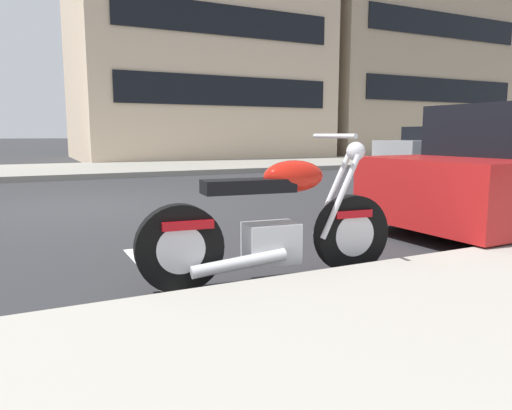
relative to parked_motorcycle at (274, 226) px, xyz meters
The scene contains 7 objects.
ground_plane 4.61m from the parked_motorcycle, 99.83° to the left, with size 260.00×260.00×0.00m, color #28282B.
sidewalk_far_curb 16.24m from the parked_motorcycle, 46.32° to the left, with size 120.00×5.00×0.14m, color gray.
parking_stall_stripe 0.97m from the parked_motorcycle, 153.32° to the left, with size 0.12×2.20×0.01m, color silver.
parked_motorcycle is the anchor object (origin of this frame).
car_opposite_curb 13.91m from the parked_motorcycle, 38.27° to the left, with size 4.35×1.94×1.35m.
townhouse_behind_pole 19.94m from the parked_motorcycle, 73.02° to the left, with size 10.15×8.51×12.38m.
townhouse_corner_block 26.89m from the parked_motorcycle, 50.08° to the left, with size 10.92×11.90×14.46m.
Camera 1 is at (-0.90, -7.63, 1.11)m, focal length 33.67 mm.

